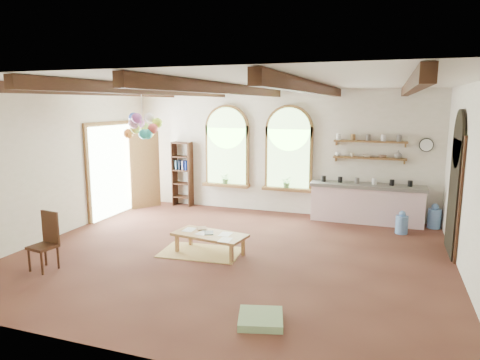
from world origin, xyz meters
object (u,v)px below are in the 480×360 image
at_px(coffee_table, 210,236).
at_px(side_chair, 45,253).
at_px(kitchen_counter, 367,203).
at_px(balloon_cluster, 142,126).

distance_m(coffee_table, side_chair, 2.92).
height_order(kitchen_counter, side_chair, side_chair).
distance_m(coffee_table, balloon_cluster, 3.20).
xyz_separation_m(side_chair, balloon_cluster, (0.21, 2.94, 2.05)).
relative_size(kitchen_counter, balloon_cluster, 2.34).
height_order(coffee_table, side_chair, side_chair).
bearing_deg(coffee_table, kitchen_counter, 50.70).
bearing_deg(balloon_cluster, coffee_table, -30.22).
relative_size(side_chair, balloon_cluster, 0.88).
distance_m(side_chair, balloon_cluster, 3.59).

